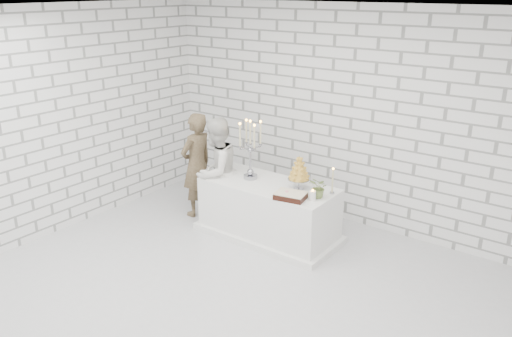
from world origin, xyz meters
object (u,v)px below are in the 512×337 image
(candelabra, at_px, (250,150))
(croquembouche, at_px, (299,172))
(groom, at_px, (197,165))
(cake_table, at_px, (268,210))
(bride, at_px, (216,172))

(candelabra, relative_size, croquembouche, 1.82)
(groom, distance_m, candelabra, 1.02)
(cake_table, bearing_deg, groom, -178.45)
(groom, bearing_deg, croquembouche, 98.08)
(cake_table, height_order, croquembouche, croquembouche)
(bride, bearing_deg, croquembouche, 95.46)
(croquembouche, bearing_deg, cake_table, -169.12)
(cake_table, distance_m, croquembouche, 0.73)
(groom, distance_m, croquembouche, 1.67)
(cake_table, height_order, groom, groom)
(groom, xyz_separation_m, bride, (0.42, -0.06, 0.00))
(candelabra, xyz_separation_m, croquembouche, (0.72, 0.07, -0.18))
(cake_table, xyz_separation_m, croquembouche, (0.41, 0.08, 0.60))
(croquembouche, bearing_deg, groom, -176.11)
(candelabra, bearing_deg, groom, -177.19)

